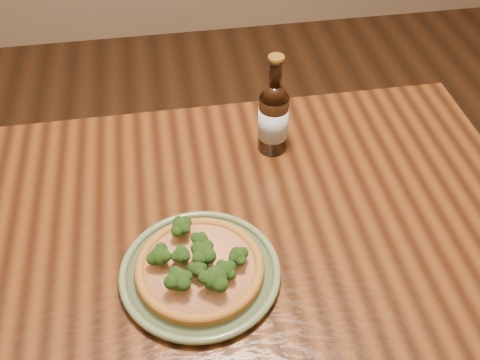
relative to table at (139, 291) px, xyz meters
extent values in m
cube|color=#4B2710|center=(0.00, 0.00, 0.07)|extent=(1.60, 0.90, 0.04)
cylinder|color=#4B2710|center=(0.73, 0.38, -0.30)|extent=(0.07, 0.07, 0.71)
cylinder|color=#5B704D|center=(0.12, -0.05, 0.10)|extent=(0.26, 0.26, 0.01)
torus|color=#5B704D|center=(0.12, -0.05, 0.11)|extent=(0.29, 0.29, 0.01)
torus|color=#5B704D|center=(0.12, -0.05, 0.10)|extent=(0.23, 0.23, 0.01)
cylinder|color=#A06924|center=(0.12, -0.05, 0.11)|extent=(0.23, 0.23, 0.01)
torus|color=#A06924|center=(0.12, -0.05, 0.12)|extent=(0.23, 0.23, 0.02)
cylinder|color=#D8BD84|center=(0.12, -0.05, 0.12)|extent=(0.20, 0.20, 0.01)
sphere|color=#2D591B|center=(0.13, -0.05, 0.15)|extent=(0.05, 0.05, 0.04)
sphere|color=#2D591B|center=(0.08, -0.09, 0.15)|extent=(0.05, 0.05, 0.04)
sphere|color=#2D591B|center=(0.09, -0.04, 0.14)|extent=(0.04, 0.04, 0.03)
sphere|color=#2D591B|center=(0.13, -0.01, 0.14)|extent=(0.04, 0.04, 0.03)
sphere|color=#2D591B|center=(0.09, 0.02, 0.15)|extent=(0.05, 0.05, 0.03)
sphere|color=#2D591B|center=(0.16, -0.09, 0.15)|extent=(0.04, 0.04, 0.03)
sphere|color=#2D591B|center=(0.19, -0.06, 0.14)|extent=(0.04, 0.04, 0.03)
sphere|color=#2D591B|center=(0.12, -0.07, 0.14)|extent=(0.04, 0.04, 0.03)
sphere|color=#2D591B|center=(0.05, -0.04, 0.15)|extent=(0.04, 0.04, 0.03)
sphere|color=#2D591B|center=(0.14, -0.10, 0.15)|extent=(0.04, 0.04, 0.04)
cylinder|color=black|center=(0.32, 0.27, 0.16)|extent=(0.06, 0.06, 0.14)
cone|color=black|center=(0.32, 0.27, 0.25)|extent=(0.06, 0.06, 0.03)
cylinder|color=black|center=(0.32, 0.27, 0.29)|extent=(0.03, 0.03, 0.06)
torus|color=black|center=(0.32, 0.27, 0.32)|extent=(0.03, 0.03, 0.01)
cylinder|color=#A58C33|center=(0.32, 0.27, 0.33)|extent=(0.03, 0.03, 0.01)
cylinder|color=silver|center=(0.32, 0.27, 0.17)|extent=(0.06, 0.06, 0.07)
camera|label=1|loc=(0.09, -0.66, 0.92)|focal=42.00mm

